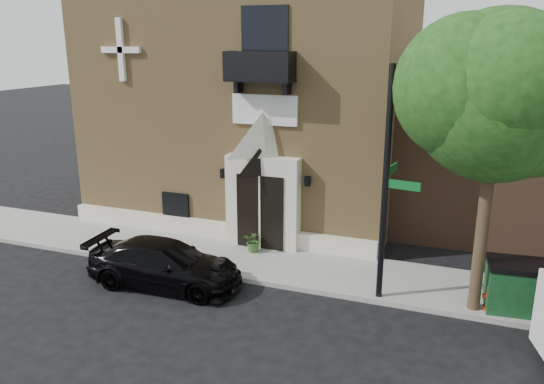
# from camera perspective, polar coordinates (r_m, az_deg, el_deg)

# --- Properties ---
(ground) EXTENTS (120.00, 120.00, 0.00)m
(ground) POSITION_cam_1_polar(r_m,az_deg,el_deg) (16.24, -1.19, -10.03)
(ground) COLOR black
(ground) RESTS_ON ground
(sidewalk) EXTENTS (42.00, 3.00, 0.15)m
(sidewalk) POSITION_cam_1_polar(r_m,az_deg,el_deg) (17.20, 3.80, -8.24)
(sidewalk) COLOR gray
(sidewalk) RESTS_ON ground
(church) EXTENTS (12.20, 11.01, 9.30)m
(church) POSITION_cam_1_polar(r_m,az_deg,el_deg) (23.22, -0.91, 9.84)
(church) COLOR #A7834F
(church) RESTS_ON ground
(street_tree_left) EXTENTS (4.97, 4.38, 7.77)m
(street_tree_left) POSITION_cam_1_polar(r_m,az_deg,el_deg) (13.98, 23.23, 9.57)
(street_tree_left) COLOR #38281C
(street_tree_left) RESTS_ON sidewalk
(black_sedan) EXTENTS (4.80, 2.12, 1.37)m
(black_sedan) POSITION_cam_1_polar(r_m,az_deg,el_deg) (16.31, -11.44, -7.60)
(black_sedan) COLOR black
(black_sedan) RESTS_ON ground
(street_sign) EXTENTS (1.01, 1.10, 6.43)m
(street_sign) POSITION_cam_1_polar(r_m,az_deg,el_deg) (14.46, 12.19, 0.64)
(street_sign) COLOR black
(street_sign) RESTS_ON sidewalk
(fire_hydrant) EXTENTS (0.45, 0.36, 0.79)m
(fire_hydrant) POSITION_cam_1_polar(r_m,az_deg,el_deg) (15.53, 22.52, -10.40)
(fire_hydrant) COLOR #9F260A
(fire_hydrant) RESTS_ON sidewalk
(dumpster) EXTENTS (2.15, 1.34, 1.34)m
(dumpster) POSITION_cam_1_polar(r_m,az_deg,el_deg) (15.79, 25.72, -9.18)
(dumpster) COLOR #0F3817
(dumpster) RESTS_ON sidewalk
(planter) EXTENTS (0.73, 0.64, 0.77)m
(planter) POSITION_cam_1_polar(r_m,az_deg,el_deg) (18.16, -1.92, -5.29)
(planter) COLOR #3C622C
(planter) RESTS_ON sidewalk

